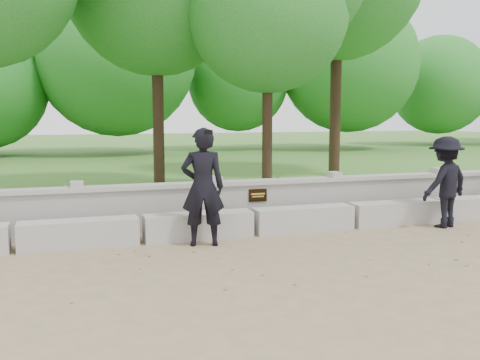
% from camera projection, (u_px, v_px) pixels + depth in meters
% --- Properties ---
extents(ground, '(80.00, 80.00, 0.00)m').
position_uv_depth(ground, '(295.00, 262.00, 7.87)').
color(ground, '#95795B').
rests_on(ground, ground).
extents(lawn, '(40.00, 22.00, 0.25)m').
position_uv_depth(lawn, '(152.00, 166.00, 21.07)').
color(lawn, '#335B20').
rests_on(lawn, ground).
extents(concrete_bench, '(11.90, 0.45, 0.45)m').
position_uv_depth(concrete_bench, '(253.00, 222.00, 9.63)').
color(concrete_bench, '#A6A49D').
rests_on(concrete_bench, ground).
extents(parapet_wall, '(12.50, 0.35, 0.90)m').
position_uv_depth(parapet_wall, '(241.00, 203.00, 10.27)').
color(parapet_wall, '#9C9A94').
rests_on(parapet_wall, ground).
extents(man_main, '(0.79, 0.71, 1.95)m').
position_uv_depth(man_main, '(203.00, 187.00, 8.75)').
color(man_main, black).
rests_on(man_main, ground).
extents(visitor_mid, '(1.26, 0.93, 1.74)m').
position_uv_depth(visitor_mid, '(445.00, 182.00, 10.20)').
color(visitor_mid, black).
rests_on(visitor_mid, ground).
extents(shrub_a, '(0.38, 0.41, 0.64)m').
position_uv_depth(shrub_a, '(69.00, 200.00, 9.95)').
color(shrub_a, '#397E2A').
rests_on(shrub_a, lawn).
extents(shrub_b, '(0.36, 0.40, 0.61)m').
position_uv_depth(shrub_b, '(201.00, 190.00, 11.39)').
color(shrub_b, '#397E2A').
rests_on(shrub_b, lawn).
extents(shrub_c, '(0.55, 0.51, 0.53)m').
position_uv_depth(shrub_c, '(276.00, 183.00, 12.88)').
color(shrub_c, '#397E2A').
rests_on(shrub_c, lawn).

